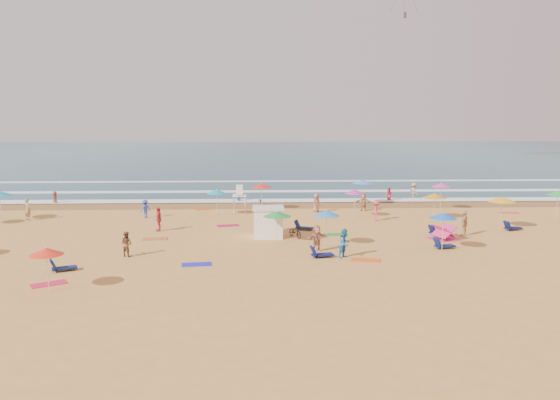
{
  "coord_description": "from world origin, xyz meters",
  "views": [
    {
      "loc": [
        0.27,
        -39.37,
        8.33
      ],
      "look_at": [
        1.96,
        6.0,
        1.5
      ],
      "focal_mm": 35.0,
      "sensor_mm": 36.0,
      "label": 1
    }
  ],
  "objects": [
    {
      "name": "wet_sand",
      "position": [
        0.0,
        12.5,
        0.01
      ],
      "size": [
        220.0,
        220.0,
        0.0
      ],
      "primitive_type": "plane",
      "color": "olive",
      "rests_on": "ground"
    },
    {
      "name": "beachgoers",
      "position": [
        2.08,
        4.37,
        0.79
      ],
      "size": [
        37.11,
        25.72,
        2.05
      ],
      "color": "#C3303E",
      "rests_on": "ground"
    },
    {
      "name": "towels",
      "position": [
        -3.04,
        -2.4,
        0.01
      ],
      "size": [
        45.03,
        27.16,
        0.03
      ],
      "color": "#DF1B45",
      "rests_on": "ground"
    },
    {
      "name": "bicycle",
      "position": [
        2.74,
        -1.77,
        0.41
      ],
      "size": [
        1.18,
        1.62,
        0.81
      ],
      "primitive_type": "imported",
      "rotation": [
        0.0,
        0.0,
        0.47
      ],
      "color": "black",
      "rests_on": "ground"
    },
    {
      "name": "ground",
      "position": [
        0.0,
        0.0,
        0.0
      ],
      "size": [
        220.0,
        220.0,
        0.0
      ],
      "primitive_type": "plane",
      "color": "gold",
      "rests_on": "ground"
    },
    {
      "name": "popup_tents",
      "position": [
        21.54,
        0.39,
        0.6
      ],
      "size": [
        19.36,
        8.38,
        1.2
      ],
      "color": "#D52F72",
      "rests_on": "ground"
    },
    {
      "name": "ocean",
      "position": [
        0.0,
        84.0,
        0.0
      ],
      "size": [
        220.0,
        140.0,
        0.18
      ],
      "primitive_type": "cube",
      "color": "#0C4756",
      "rests_on": "ground"
    },
    {
      "name": "lifeguard_stand",
      "position": [
        -1.54,
        8.58,
        1.05
      ],
      "size": [
        1.2,
        1.2,
        2.1
      ],
      "primitive_type": null,
      "color": "white",
      "rests_on": "ground"
    },
    {
      "name": "loungers",
      "position": [
        2.51,
        -2.71,
        0.17
      ],
      "size": [
        43.16,
        22.28,
        0.34
      ],
      "color": "#0F1F4F",
      "rests_on": "ground"
    },
    {
      "name": "cabana_roof",
      "position": [
        0.84,
        -1.47,
        2.06
      ],
      "size": [
        2.2,
        2.2,
        0.12
      ],
      "primitive_type": "cube",
      "color": "silver",
      "rests_on": "cabana"
    },
    {
      "name": "surf_foam",
      "position": [
        0.0,
        21.32,
        0.1
      ],
      "size": [
        200.0,
        18.7,
        0.05
      ],
      "color": "white",
      "rests_on": "ground"
    },
    {
      "name": "cabana",
      "position": [
        0.84,
        -1.47,
        1.0
      ],
      "size": [
        2.0,
        2.0,
        2.0
      ],
      "primitive_type": "cube",
      "color": "white",
      "rests_on": "ground"
    },
    {
      "name": "beach_umbrellas",
      "position": [
        0.97,
        1.54,
        2.2
      ],
      "size": [
        54.49,
        27.64,
        0.71
      ],
      "color": "#2C7EC7",
      "rests_on": "ground"
    }
  ]
}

